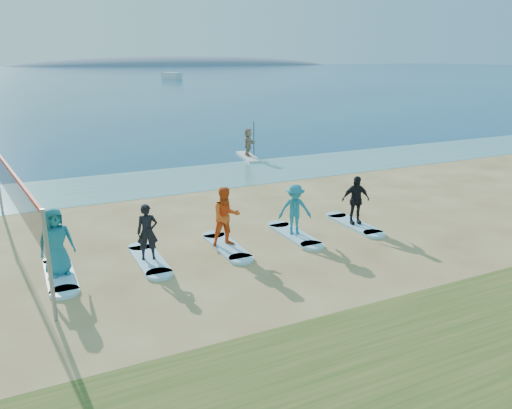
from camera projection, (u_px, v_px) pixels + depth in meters
name	position (u px, v px, depth m)	size (l,w,h in m)	color
ground	(282.00, 262.00, 13.74)	(600.00, 600.00, 0.00)	tan
shallow_water	(171.00, 180.00, 22.78)	(600.00, 600.00, 0.00)	teal
ocean	(28.00, 75.00, 151.61)	(600.00, 600.00, 0.00)	navy
island_ridge	(184.00, 65.00, 312.12)	(220.00, 56.00, 18.00)	slate
volleyball_net	(14.00, 189.00, 13.81)	(1.13, 9.03, 2.50)	gray
paddleboard	(248.00, 157.00, 27.82)	(0.70, 3.00, 0.12)	silver
paddleboarder	(248.00, 142.00, 27.59)	(1.41, 0.45, 1.53)	tan
boat_offshore_b	(172.00, 79.00, 122.83)	(1.94, 6.37, 1.65)	silver
surfboard_0	(60.00, 275.00, 12.79)	(0.70, 2.20, 0.09)	#9ED7F6
student_0	(56.00, 242.00, 12.53)	(0.86, 0.56, 1.76)	#1B7287
surfboard_1	(149.00, 260.00, 13.77)	(0.70, 2.20, 0.09)	#9ED7F6
student_1	(147.00, 232.00, 13.53)	(0.56, 0.37, 1.55)	black
surfboard_2	(227.00, 247.00, 14.74)	(0.70, 2.20, 0.09)	#9ED7F6
student_2	(226.00, 217.00, 14.47)	(0.86, 0.67, 1.77)	#E24E17
surfboard_3	(294.00, 235.00, 15.71)	(0.70, 2.20, 0.09)	#9ED7F6
student_3	(295.00, 209.00, 15.47)	(1.02, 0.59, 1.59)	teal
surfboard_4	(354.00, 224.00, 16.68)	(0.70, 2.20, 0.09)	#9ED7F6
student_4	(356.00, 200.00, 16.44)	(0.95, 0.39, 1.62)	black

